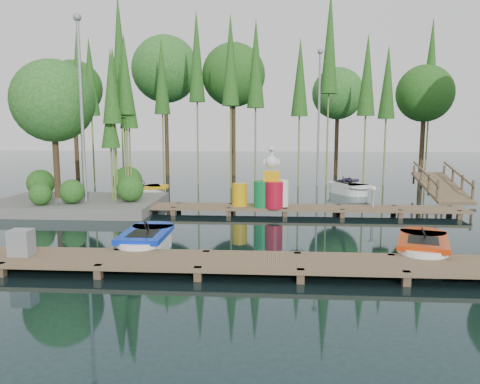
# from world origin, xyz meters

# --- Properties ---
(ground_plane) EXTENTS (90.00, 90.00, 0.00)m
(ground_plane) POSITION_xyz_m (0.00, 0.00, 0.00)
(ground_plane) COLOR #1B2F32
(near_dock) EXTENTS (18.00, 1.50, 0.50)m
(near_dock) POSITION_xyz_m (0.00, -4.50, 0.23)
(near_dock) COLOR brown
(near_dock) RESTS_ON ground
(far_dock) EXTENTS (15.00, 1.20, 0.50)m
(far_dock) POSITION_xyz_m (1.00, 2.50, 0.23)
(far_dock) COLOR brown
(far_dock) RESTS_ON ground
(island) EXTENTS (6.20, 4.20, 6.75)m
(island) POSITION_xyz_m (-6.30, 3.29, 3.18)
(island) COLOR slate
(island) RESTS_ON ground
(tree_screen) EXTENTS (34.42, 18.53, 10.31)m
(tree_screen) POSITION_xyz_m (-2.04, 10.60, 6.12)
(tree_screen) COLOR #422F1C
(tree_screen) RESTS_ON ground
(lamp_island) EXTENTS (0.30, 0.30, 7.25)m
(lamp_island) POSITION_xyz_m (-5.50, 2.50, 4.26)
(lamp_island) COLOR gray
(lamp_island) RESTS_ON ground
(lamp_rear) EXTENTS (0.30, 0.30, 7.25)m
(lamp_rear) POSITION_xyz_m (4.00, 11.00, 4.26)
(lamp_rear) COLOR gray
(lamp_rear) RESTS_ON ground
(ramp) EXTENTS (1.50, 3.94, 1.49)m
(ramp) POSITION_xyz_m (9.00, 6.50, 0.59)
(ramp) COLOR brown
(ramp) RESTS_ON ground
(boat_blue) EXTENTS (1.13, 2.48, 0.84)m
(boat_blue) POSITION_xyz_m (-1.72, -2.87, 0.24)
(boat_blue) COLOR white
(boat_blue) RESTS_ON ground
(boat_red) EXTENTS (1.82, 2.73, 0.85)m
(boat_red) POSITION_xyz_m (5.24, -3.12, 0.24)
(boat_red) COLOR white
(boat_red) RESTS_ON ground
(boat_yellow_far) EXTENTS (2.67, 1.86, 1.22)m
(boat_yellow_far) POSITION_xyz_m (-4.50, 6.31, 0.26)
(boat_yellow_far) COLOR white
(boat_yellow_far) RESTS_ON ground
(boat_white_far) EXTENTS (2.23, 2.68, 1.16)m
(boat_white_far) POSITION_xyz_m (5.21, 7.94, 0.26)
(boat_white_far) COLOR white
(boat_white_far) RESTS_ON ground
(utility_cabinet) EXTENTS (0.49, 0.41, 0.60)m
(utility_cabinet) POSITION_xyz_m (-4.17, -4.50, 0.60)
(utility_cabinet) COLOR gray
(utility_cabinet) RESTS_ON near_dock
(yellow_barrel) EXTENTS (0.56, 0.56, 0.83)m
(yellow_barrel) POSITION_xyz_m (0.35, 2.50, 0.72)
(yellow_barrel) COLOR #E3A40B
(yellow_barrel) RESTS_ON far_dock
(drum_cluster) EXTENTS (1.27, 1.17, 2.20)m
(drum_cluster) POSITION_xyz_m (1.54, 2.34, 0.95)
(drum_cluster) COLOR #0C7334
(drum_cluster) RESTS_ON far_dock
(seagull_post) EXTENTS (0.49, 0.26, 0.78)m
(seagull_post) POSITION_xyz_m (5.20, 2.50, 0.83)
(seagull_post) COLOR gray
(seagull_post) RESTS_ON far_dock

